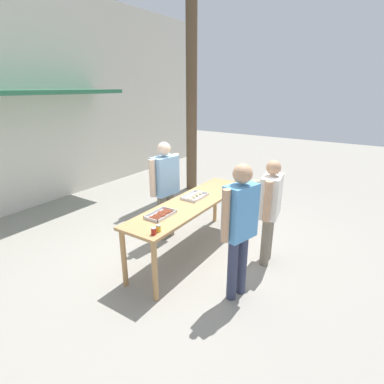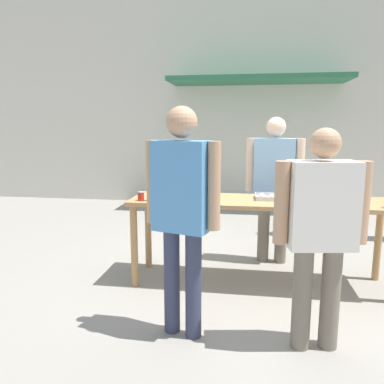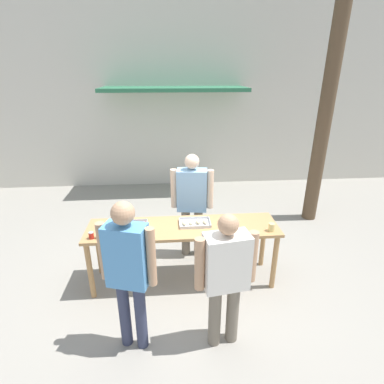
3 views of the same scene
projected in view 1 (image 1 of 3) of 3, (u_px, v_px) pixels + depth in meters
The scene contains 12 objects.
ground_plane at pixel (192, 251), 4.81m from camera, with size 24.00×24.00×0.00m, color gray.
building_facade_back at pixel (30, 99), 6.12m from camera, with size 12.00×1.11×4.50m.
serving_table at pixel (192, 208), 4.56m from camera, with size 2.55×0.65×0.86m.
food_tray_sausages at pixel (161, 215), 4.01m from camera, with size 0.41×0.24×0.04m.
food_tray_buns at pixel (195, 196), 4.68m from camera, with size 0.42×0.27×0.06m.
condiment_jar_mustard at pixel (154, 231), 3.50m from camera, with size 0.06×0.06×0.09m.
condiment_jar_ketchup at pixel (158, 228), 3.57m from camera, with size 0.06×0.06×0.09m.
beer_cup at pixel (237, 181), 5.30m from camera, with size 0.08×0.08×0.11m.
person_server_behind_table at pixel (165, 183), 4.95m from camera, with size 0.64×0.30×1.67m.
person_customer_holding_hotdog at pixel (240, 221), 3.46m from camera, with size 0.56×0.32×1.71m.
person_customer_with_cup at pixel (270, 205), 4.24m from camera, with size 0.64×0.31×1.56m.
utility_pole at pixel (192, 72), 6.86m from camera, with size 1.10×0.26×5.50m.
Camera 1 is at (-3.53, -2.31, 2.50)m, focal length 28.00 mm.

